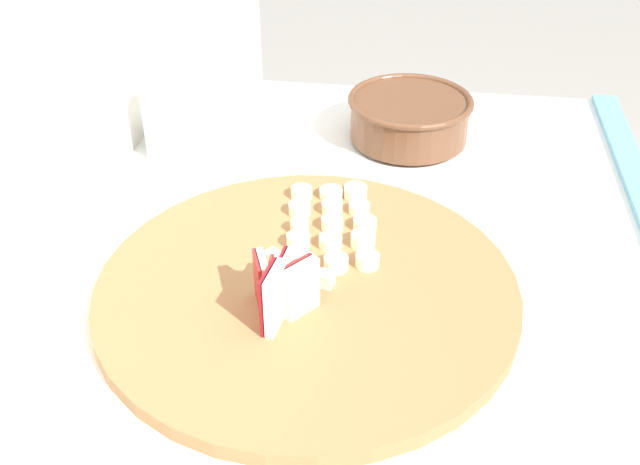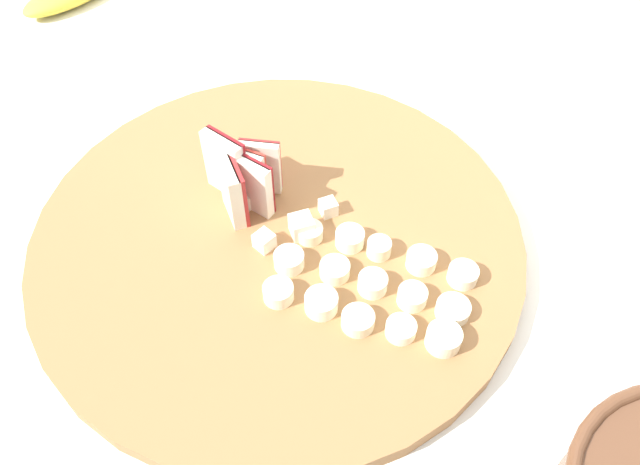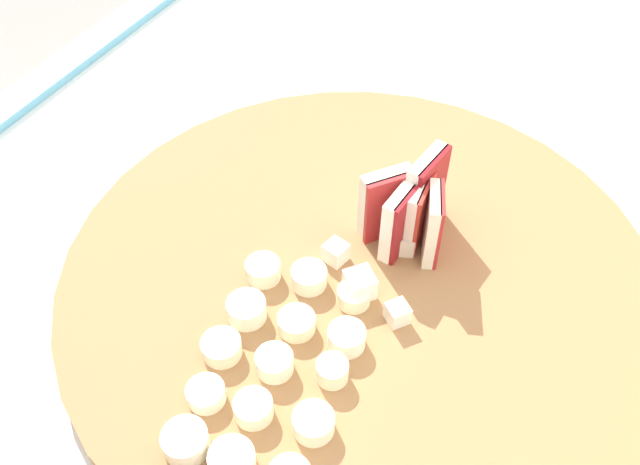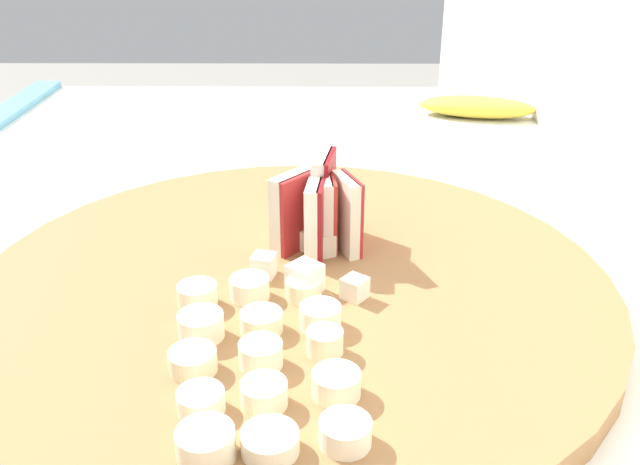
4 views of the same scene
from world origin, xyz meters
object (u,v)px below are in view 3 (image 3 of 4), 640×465
apple_dice_pile (377,264)px  banana_slice_rows (273,361)px  apple_wedge_fan (412,208)px  cutting_board (359,277)px

apple_dice_pile → banana_slice_rows: 0.11m
apple_wedge_fan → apple_dice_pile: bearing=-8.7°
apple_dice_pile → apple_wedge_fan: bearing=171.3°
cutting_board → apple_dice_pile: apple_dice_pile is taller
cutting_board → apple_dice_pile: size_ratio=4.83×
cutting_board → banana_slice_rows: bearing=-8.4°
apple_wedge_fan → banana_slice_rows: apple_wedge_fan is taller
cutting_board → banana_slice_rows: (0.11, -0.02, 0.02)m
apple_wedge_fan → banana_slice_rows: size_ratio=0.42×
cutting_board → banana_slice_rows: size_ratio=2.58×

